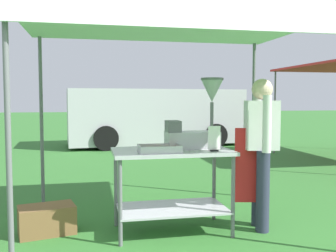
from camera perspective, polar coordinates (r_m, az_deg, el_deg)
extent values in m
plane|color=#33702D|center=(8.66, -7.84, -5.31)|extent=(70.00, 70.00, 0.00)
cylinder|color=slate|center=(3.08, -22.66, -2.04)|extent=(0.04, 0.04, 2.17)
cylinder|color=slate|center=(5.09, -18.28, 0.32)|extent=(0.04, 0.04, 2.17)
cylinder|color=slate|center=(5.54, 12.57, 0.71)|extent=(0.04, 0.04, 2.17)
cube|color=white|center=(4.19, 0.14, 15.05)|extent=(3.06, 2.24, 0.05)
cube|color=white|center=(3.11, 4.50, 16.42)|extent=(3.06, 0.02, 0.24)
cube|color=#B7B7BC|center=(4.00, 0.58, -3.82)|extent=(1.23, 0.70, 0.04)
cube|color=#B7B7BC|center=(4.13, 0.57, -12.13)|extent=(1.13, 0.64, 0.02)
cylinder|color=slate|center=(3.72, -7.12, -11.29)|extent=(0.04, 0.04, 0.83)
cylinder|color=slate|center=(3.96, 9.64, -10.35)|extent=(0.04, 0.04, 0.83)
cylinder|color=slate|center=(4.29, -7.76, -9.20)|extent=(0.04, 0.04, 0.83)
cylinder|color=slate|center=(4.51, 6.85, -8.56)|extent=(0.04, 0.04, 0.83)
cube|color=#B7B7BC|center=(3.82, -1.29, -3.83)|extent=(0.41, 0.28, 0.01)
cube|color=#B7B7BC|center=(3.68, -0.91, -3.55)|extent=(0.41, 0.01, 0.06)
cube|color=#B7B7BC|center=(3.94, -1.64, -3.05)|extent=(0.41, 0.01, 0.06)
cube|color=#B7B7BC|center=(3.78, -4.26, -3.36)|extent=(0.01, 0.28, 0.06)
cube|color=#B7B7BC|center=(3.85, 1.63, -3.22)|extent=(0.01, 0.28, 0.06)
torus|color=gold|center=(3.84, -3.46, -3.53)|extent=(0.07, 0.07, 0.02)
torus|color=gold|center=(3.83, -2.42, -3.56)|extent=(0.10, 0.10, 0.02)
torus|color=gold|center=(3.85, -0.54, -3.51)|extent=(0.07, 0.07, 0.02)
torus|color=gold|center=(3.77, 1.07, -3.67)|extent=(0.10, 0.10, 0.02)
torus|color=gold|center=(3.76, -0.70, -3.70)|extent=(0.08, 0.08, 0.02)
torus|color=gold|center=(3.71, -2.36, -3.81)|extent=(0.10, 0.10, 0.02)
torus|color=gold|center=(3.89, -1.28, -3.44)|extent=(0.10, 0.10, 0.02)
torus|color=gold|center=(3.76, -1.82, -3.70)|extent=(0.09, 0.09, 0.02)
torus|color=gold|center=(3.82, 0.55, -3.57)|extent=(0.07, 0.07, 0.02)
torus|color=gold|center=(3.91, 0.80, -3.40)|extent=(0.09, 0.09, 0.02)
torus|color=gold|center=(3.76, -3.52, -3.71)|extent=(0.09, 0.09, 0.02)
torus|color=gold|center=(3.89, -2.34, -3.43)|extent=(0.08, 0.08, 0.02)
cube|color=#B7B7BC|center=(4.13, 3.60, -2.07)|extent=(0.56, 0.28, 0.18)
cube|color=slate|center=(4.07, 0.75, -0.03)|extent=(0.14, 0.22, 0.12)
cylinder|color=slate|center=(4.17, 6.53, 1.37)|extent=(0.04, 0.04, 0.31)
cone|color=#B7B7BC|center=(4.17, 6.56, 5.16)|extent=(0.23, 0.23, 0.24)
cylinder|color=slate|center=(4.18, 6.57, 6.95)|extent=(0.24, 0.24, 0.02)
cube|color=black|center=(3.92, 6.87, -3.62)|extent=(0.08, 0.05, 0.02)
cube|color=white|center=(3.90, 6.89, -1.75)|extent=(0.13, 0.01, 0.24)
cylinder|color=#2D3347|center=(4.19, 13.91, -9.41)|extent=(0.14, 0.14, 0.86)
cylinder|color=#2D3347|center=(4.38, 13.27, -8.82)|extent=(0.14, 0.14, 0.86)
cube|color=silver|center=(4.19, 13.74, 0.13)|extent=(0.38, 0.28, 0.52)
cube|color=red|center=(4.21, 12.05, -5.73)|extent=(0.32, 0.08, 0.80)
cylinder|color=silver|center=(3.97, 14.50, 0.29)|extent=(0.11, 0.11, 0.58)
cylinder|color=silver|center=(4.40, 13.06, 0.66)|extent=(0.11, 0.11, 0.58)
sphere|color=beige|center=(4.18, 13.82, 5.34)|extent=(0.22, 0.22, 0.22)
cube|color=brown|center=(4.28, -17.56, -13.14)|extent=(0.62, 0.46, 0.29)
cube|color=#BCBCC1|center=(11.72, -1.95, 1.51)|extent=(5.30, 2.26, 1.60)
cube|color=#1E2833|center=(12.34, 7.21, 3.47)|extent=(0.21, 1.62, 0.70)
cylinder|color=black|center=(13.10, 3.92, -0.64)|extent=(0.70, 0.29, 0.68)
cylinder|color=black|center=(11.37, 7.07, -1.37)|extent=(0.70, 0.29, 0.68)
cylinder|color=black|center=(12.40, -10.19, -0.96)|extent=(0.70, 0.29, 0.68)
cylinder|color=black|center=(10.56, -9.23, -1.80)|extent=(0.70, 0.29, 0.68)
cylinder|color=slate|center=(10.28, 15.58, 1.94)|extent=(0.04, 0.04, 2.11)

